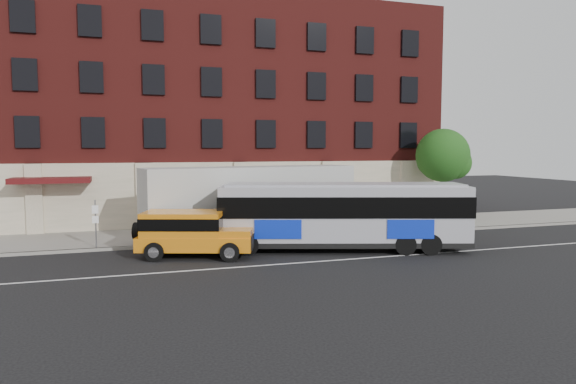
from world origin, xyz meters
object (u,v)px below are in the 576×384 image
object	(u,v)px
sign_pole	(96,221)
shipping_container	(252,203)
city_bus	(344,214)
street_tree	(443,157)
yellow_suv	(191,231)

from	to	relation	value
sign_pole	shipping_container	bearing A→B (deg)	7.47
sign_pole	shipping_container	size ratio (longest dim) A/B	0.20
sign_pole	city_bus	xyz separation A→B (m)	(11.60, -3.67, 0.38)
street_tree	sign_pole	bearing A→B (deg)	-171.39
street_tree	city_bus	bearing A→B (deg)	-146.14
sign_pole	shipping_container	world-z (taller)	shipping_container
city_bus	shipping_container	bearing A→B (deg)	126.17
city_bus	street_tree	bearing A→B (deg)	33.86
street_tree	city_bus	distance (m)	12.83
sign_pole	shipping_container	xyz separation A→B (m)	(8.14, 1.07, 0.53)
street_tree	city_bus	size ratio (longest dim) A/B	0.50
sign_pole	city_bus	world-z (taller)	city_bus
yellow_suv	sign_pole	bearing A→B (deg)	145.97
street_tree	yellow_suv	bearing A→B (deg)	-160.75
shipping_container	sign_pole	bearing A→B (deg)	-172.53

